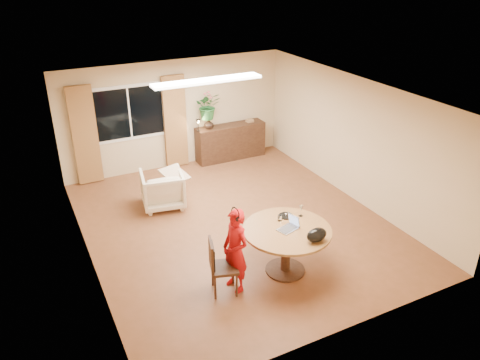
{
  "coord_description": "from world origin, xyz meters",
  "views": [
    {
      "loc": [
        -3.45,
        -7.07,
        4.77
      ],
      "look_at": [
        -0.0,
        -0.2,
        1.04
      ],
      "focal_mm": 35.0,
      "sensor_mm": 36.0,
      "label": 1
    }
  ],
  "objects_px": {
    "dining_chair": "(224,266)",
    "sideboard": "(230,142)",
    "dining_table": "(287,238)",
    "child": "(235,251)",
    "armchair": "(162,189)"
  },
  "relations": [
    {
      "from": "child",
      "to": "sideboard",
      "type": "bearing_deg",
      "value": 142.48
    },
    {
      "from": "dining_table",
      "to": "child",
      "type": "xyz_separation_m",
      "value": [
        -0.93,
        -0.02,
        0.05
      ]
    },
    {
      "from": "dining_chair",
      "to": "armchair",
      "type": "xyz_separation_m",
      "value": [
        0.02,
        3.08,
        -0.08
      ]
    },
    {
      "from": "child",
      "to": "armchair",
      "type": "xyz_separation_m",
      "value": [
        -0.17,
        3.08,
        -0.3
      ]
    },
    {
      "from": "dining_chair",
      "to": "armchair",
      "type": "height_order",
      "value": "dining_chair"
    },
    {
      "from": "child",
      "to": "sideboard",
      "type": "distance_m",
      "value": 5.23
    },
    {
      "from": "dining_chair",
      "to": "sideboard",
      "type": "distance_m",
      "value": 5.3
    },
    {
      "from": "child",
      "to": "dining_table",
      "type": "bearing_deg",
      "value": 78.25
    },
    {
      "from": "dining_table",
      "to": "child",
      "type": "distance_m",
      "value": 0.93
    },
    {
      "from": "dining_table",
      "to": "dining_chair",
      "type": "bearing_deg",
      "value": -179.31
    },
    {
      "from": "dining_table",
      "to": "dining_chair",
      "type": "xyz_separation_m",
      "value": [
        -1.12,
        -0.01,
        -0.17
      ]
    },
    {
      "from": "dining_chair",
      "to": "dining_table",
      "type": "bearing_deg",
      "value": 17.29
    },
    {
      "from": "dining_chair",
      "to": "child",
      "type": "distance_m",
      "value": 0.3
    },
    {
      "from": "dining_chair",
      "to": "child",
      "type": "xyz_separation_m",
      "value": [
        0.19,
        -0.0,
        0.23
      ]
    },
    {
      "from": "dining_chair",
      "to": "sideboard",
      "type": "xyz_separation_m",
      "value": [
        2.38,
        4.74,
        -0.02
      ]
    }
  ]
}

